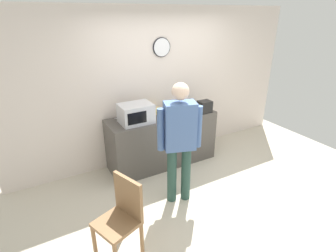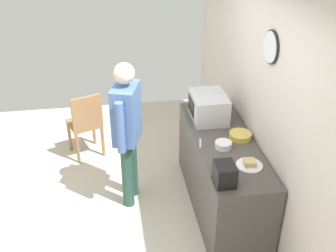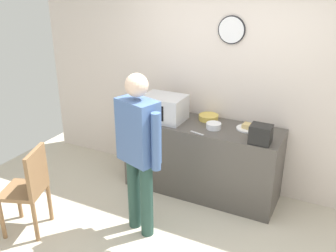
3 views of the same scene
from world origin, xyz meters
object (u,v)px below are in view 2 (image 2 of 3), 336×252
(microwave, at_px, (209,107))
(toaster, at_px, (225,174))
(spoon_utensil, at_px, (200,143))
(wooden_chair, at_px, (86,122))
(sandwich_plate, at_px, (249,164))
(salad_bowl, at_px, (223,145))
(cereal_bowl, at_px, (240,136))
(fork_utensil, at_px, (227,109))
(person_standing, at_px, (127,126))

(microwave, relative_size, toaster, 2.27)
(microwave, bearing_deg, spoon_utensil, -21.79)
(microwave, xyz_separation_m, wooden_chair, (-0.80, -1.45, -0.52))
(spoon_utensil, bearing_deg, sandwich_plate, 38.60)
(salad_bowl, height_order, cereal_bowl, salad_bowl)
(fork_utensil, relative_size, wooden_chair, 0.18)
(sandwich_plate, distance_m, spoon_utensil, 0.60)
(wooden_chair, bearing_deg, toaster, 33.02)
(toaster, relative_size, person_standing, 0.13)
(toaster, relative_size, spoon_utensil, 1.29)
(microwave, xyz_separation_m, cereal_bowl, (0.49, 0.23, -0.12))
(sandwich_plate, height_order, cereal_bowl, same)
(sandwich_plate, bearing_deg, salad_bowl, -155.61)
(person_standing, bearing_deg, toaster, 38.81)
(sandwich_plate, distance_m, cereal_bowl, 0.51)
(microwave, bearing_deg, fork_utensil, 122.84)
(sandwich_plate, bearing_deg, microwave, -170.49)
(salad_bowl, bearing_deg, wooden_chair, -134.61)
(salad_bowl, xyz_separation_m, wooden_chair, (-1.44, -1.46, -0.40))
(sandwich_plate, bearing_deg, person_standing, -124.96)
(microwave, xyz_separation_m, sandwich_plate, (0.99, 0.17, -0.13))
(salad_bowl, bearing_deg, sandwich_plate, 24.39)
(person_standing, height_order, wooden_chair, person_standing)
(sandwich_plate, distance_m, person_standing, 1.36)
(salad_bowl, height_order, person_standing, person_standing)
(salad_bowl, distance_m, wooden_chair, 2.09)
(sandwich_plate, relative_size, fork_utensil, 1.51)
(cereal_bowl, height_order, fork_utensil, cereal_bowl)
(toaster, xyz_separation_m, fork_utensil, (-1.39, 0.42, -0.10))
(salad_bowl, distance_m, cereal_bowl, 0.27)
(fork_utensil, relative_size, person_standing, 0.10)
(toaster, distance_m, fork_utensil, 1.45)
(sandwich_plate, height_order, wooden_chair, sandwich_plate)
(wooden_chair, bearing_deg, sandwich_plate, 42.09)
(person_standing, bearing_deg, fork_utensil, 107.67)
(spoon_utensil, xyz_separation_m, person_standing, (-0.31, -0.74, 0.10))
(sandwich_plate, relative_size, person_standing, 0.15)
(salad_bowl, relative_size, wooden_chair, 0.18)
(microwave, xyz_separation_m, toaster, (1.21, -0.15, -0.05))
(toaster, height_order, fork_utensil, toaster)
(spoon_utensil, bearing_deg, salad_bowl, 61.58)
(salad_bowl, bearing_deg, person_standing, -114.05)
(fork_utensil, height_order, spoon_utensil, same)
(sandwich_plate, relative_size, wooden_chair, 0.27)
(toaster, bearing_deg, fork_utensil, 163.12)
(sandwich_plate, distance_m, wooden_chair, 2.44)
(person_standing, bearing_deg, salad_bowl, 65.95)
(toaster, xyz_separation_m, wooden_chair, (-2.01, -1.30, -0.47))
(cereal_bowl, relative_size, fork_utensil, 1.39)
(wooden_chair, bearing_deg, salad_bowl, 45.39)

